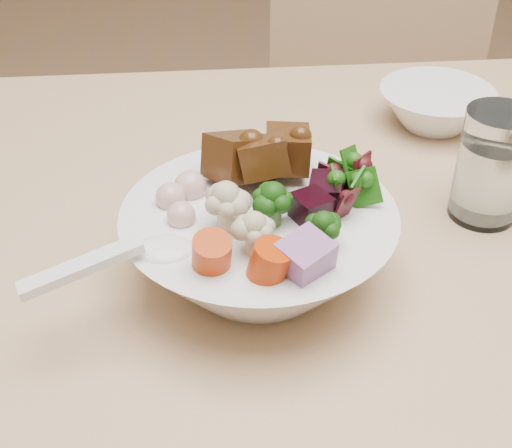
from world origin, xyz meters
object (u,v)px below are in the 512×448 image
food_bowl (261,239)px  side_bowl (435,108)px  water_glass (490,170)px  chair_far (370,151)px

food_bowl → side_bowl: food_bowl is taller
water_glass → side_bowl: (-0.01, 0.20, -0.03)m
chair_far → food_bowl: bearing=-101.0°
food_bowl → chair_far: bearing=70.9°
food_bowl → side_bowl: bearing=51.8°
water_glass → side_bowl: bearing=91.8°
food_bowl → water_glass: bearing=21.6°
water_glass → side_bowl: size_ratio=0.83×
chair_far → side_bowl: bearing=-82.1°
food_bowl → water_glass: size_ratio=2.08×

